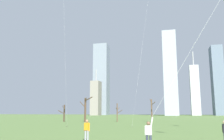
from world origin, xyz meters
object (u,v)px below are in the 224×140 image
at_px(bare_tree_far_right_edge, 152,109).
at_px(bare_tree_right_of_center, 64,113).
at_px(bare_tree_left_of_center, 85,108).
at_px(kite_flyer_foreground_left_orange, 167,99).
at_px(bystander_far_off_by_trees, 87,129).
at_px(distant_kite_high_overhead_red, 64,4).
at_px(bare_tree_rightmost, 117,112).

relative_size(bare_tree_far_right_edge, bare_tree_right_of_center, 1.33).
distance_m(bare_tree_right_of_center, bare_tree_left_of_center, 5.51).
bearing_deg(kite_flyer_foreground_left_orange, bystander_far_off_by_trees, 156.25).
relative_size(distant_kite_high_overhead_red, bare_tree_rightmost, 5.47).
height_order(kite_flyer_foreground_left_orange, bare_tree_far_right_edge, kite_flyer_foreground_left_orange).
relative_size(kite_flyer_foreground_left_orange, bare_tree_far_right_edge, 2.22).
xyz_separation_m(bystander_far_off_by_trees, bare_tree_right_of_center, (-18.16, 34.41, 1.15)).
relative_size(kite_flyer_foreground_left_orange, bystander_far_off_by_trees, 6.98).
relative_size(kite_flyer_foreground_left_orange, bare_tree_rightmost, 2.74).
distance_m(bystander_far_off_by_trees, bare_tree_far_right_edge, 36.61).
bearing_deg(bare_tree_left_of_center, kite_flyer_foreground_left_orange, -62.91).
bearing_deg(bare_tree_left_of_center, bare_tree_right_of_center, 174.86).
xyz_separation_m(kite_flyer_foreground_left_orange, distant_kite_high_overhead_red, (-15.51, 17.54, 15.88)).
distance_m(kite_flyer_foreground_left_orange, bare_tree_left_of_center, 41.03).
bearing_deg(bare_tree_rightmost, distant_kite_high_overhead_red, -99.27).
height_order(bare_tree_far_right_edge, bare_tree_left_of_center, bare_tree_left_of_center).
distance_m(kite_flyer_foreground_left_orange, bare_tree_far_right_edge, 39.36).
distance_m(kite_flyer_foreground_left_orange, bystander_far_off_by_trees, 6.78).
distance_m(kite_flyer_foreground_left_orange, bare_tree_rightmost, 40.99).
distance_m(bare_tree_far_right_edge, bare_tree_left_of_center, 14.68).
bearing_deg(bare_tree_far_right_edge, bare_tree_right_of_center, -173.92).
height_order(bystander_far_off_by_trees, bare_tree_far_right_edge, bare_tree_far_right_edge).
bearing_deg(distant_kite_high_overhead_red, bare_tree_right_of_center, 113.80).
bearing_deg(distant_kite_high_overhead_red, bare_tree_left_of_center, 99.50).
bearing_deg(kite_flyer_foreground_left_orange, bare_tree_far_right_edge, 96.19).
xyz_separation_m(bystander_far_off_by_trees, distant_kite_high_overhead_red, (-9.57, 14.93, 17.89)).
xyz_separation_m(bystander_far_off_by_trees, bare_tree_left_of_center, (-12.75, 33.92, 2.05)).
height_order(bystander_far_off_by_trees, distant_kite_high_overhead_red, distant_kite_high_overhead_red).
height_order(bare_tree_far_right_edge, bare_tree_rightmost, bare_tree_far_right_edge).
bearing_deg(bare_tree_rightmost, bare_tree_far_right_edge, -0.49).
bearing_deg(bystander_far_off_by_trees, bare_tree_right_of_center, 117.83).
bearing_deg(bare_tree_right_of_center, distant_kite_high_overhead_red, -66.20).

